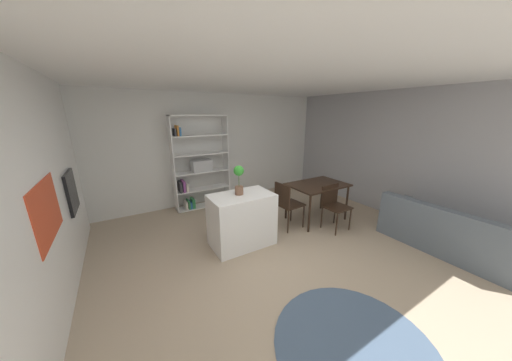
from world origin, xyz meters
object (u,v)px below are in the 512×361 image
object	(u,v)px
open_bookshelf	(198,167)
dining_chair_near	(333,202)
potted_plant_on_island	(239,178)
dining_table	(317,188)
dining_chair_island_side	(286,202)
built_in_oven	(71,192)
sofa	(450,235)
kitchen_island	(242,220)

from	to	relation	value
open_bookshelf	dining_chair_near	distance (m)	3.04
potted_plant_on_island	dining_table	xyz separation A→B (m)	(1.80, 0.03, -0.47)
open_bookshelf	dining_chair_island_side	bearing A→B (deg)	-60.93
built_in_oven	dining_chair_near	xyz separation A→B (m)	(4.06, -1.31, -0.55)
open_bookshelf	dining_chair_island_side	distance (m)	2.24
open_bookshelf	sofa	bearing A→B (deg)	-53.45
built_in_oven	dining_table	world-z (taller)	built_in_oven
dining_chair_island_side	kitchen_island	bearing A→B (deg)	89.41
open_bookshelf	potted_plant_on_island	bearing A→B (deg)	-88.01
dining_chair_island_side	dining_chair_near	world-z (taller)	dining_chair_island_side
kitchen_island	dining_table	xyz separation A→B (m)	(1.78, 0.07, 0.25)
open_bookshelf	sofa	distance (m)	4.88
kitchen_island	sofa	world-z (taller)	kitchen_island
built_in_oven	sofa	distance (m)	5.87
open_bookshelf	built_in_oven	bearing A→B (deg)	-154.66
kitchen_island	open_bookshelf	size ratio (longest dim) A/B	0.48
kitchen_island	dining_chair_island_side	distance (m)	0.99
potted_plant_on_island	sofa	distance (m)	3.53
dining_table	dining_chair_near	xyz separation A→B (m)	(-0.00, -0.44, -0.17)
kitchen_island	sofa	size ratio (longest dim) A/B	0.53
kitchen_island	potted_plant_on_island	bearing A→B (deg)	114.73
built_in_oven	dining_chair_near	size ratio (longest dim) A/B	0.71
sofa	dining_chair_island_side	bearing A→B (deg)	42.73
dining_table	dining_chair_island_side	bearing A→B (deg)	-179.50
built_in_oven	dining_chair_island_side	xyz separation A→B (m)	(3.26, -0.89, -0.52)
dining_chair_island_side	dining_chair_near	bearing A→B (deg)	-122.35
dining_chair_island_side	potted_plant_on_island	bearing A→B (deg)	87.04
kitchen_island	open_bookshelf	xyz separation A→B (m)	(-0.09, 1.98, 0.53)
dining_chair_near	kitchen_island	bearing A→B (deg)	166.67
potted_plant_on_island	dining_chair_near	size ratio (longest dim) A/B	0.56
dining_chair_near	sofa	xyz separation A→B (m)	(1.01, -1.53, -0.25)
dining_table	dining_chair_island_side	world-z (taller)	dining_chair_island_side
potted_plant_on_island	dining_chair_near	xyz separation A→B (m)	(1.80, -0.41, -0.65)
dining_chair_island_side	built_in_oven	bearing A→B (deg)	70.77
open_bookshelf	sofa	xyz separation A→B (m)	(2.88, -3.88, -0.71)
kitchen_island	dining_chair_near	size ratio (longest dim) A/B	1.21
built_in_oven	sofa	world-z (taller)	built_in_oven
potted_plant_on_island	dining_chair_island_side	xyz separation A→B (m)	(1.00, 0.02, -0.62)
kitchen_island	sofa	distance (m)	3.38
open_bookshelf	dining_chair_near	size ratio (longest dim) A/B	2.50
dining_table	potted_plant_on_island	bearing A→B (deg)	-179.18
kitchen_island	dining_chair_island_side	world-z (taller)	dining_chair_island_side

